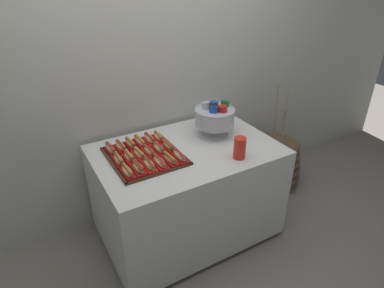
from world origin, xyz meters
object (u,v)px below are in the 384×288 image
Objects in this scene: serving_tray at (145,156)px; hot_dog_0 at (128,171)px; hot_dog_6 at (119,160)px; cup_stack at (240,148)px; hot_dog_11 at (169,146)px; hot_dog_15 at (140,142)px; hot_dog_5 at (180,156)px; punch_bowl at (215,117)px; hot_dog_8 at (140,154)px; hot_dog_16 at (150,139)px; hot_dog_3 at (160,162)px; hot_dog_12 at (111,149)px; buffet_table at (187,191)px; hot_dog_17 at (159,137)px; hot_dog_4 at (170,159)px; hot_dog_7 at (129,157)px; hot_dog_2 at (149,165)px; hot_dog_9 at (150,151)px; floor_vase at (276,163)px; hot_dog_14 at (131,144)px; hot_dog_10 at (159,148)px; hot_dog_13 at (121,147)px; hot_dog_1 at (139,168)px.

serving_tray is 3.21× the size of hot_dog_0.
cup_stack is (0.75, -0.34, 0.04)m from hot_dog_6.
hot_dog_15 is (-0.15, 0.16, -0.00)m from hot_dog_11.
hot_dog_5 is 0.48m from punch_bowl.
hot_dog_8 is at bearing 144.28° from hot_dog_5.
hot_dog_8 reaches higher than serving_tray.
hot_dog_15 is 1.10× the size of hot_dog_16.
hot_dog_3 is 0.55m from cup_stack.
hot_dog_12 is (-0.23, 0.33, 0.00)m from hot_dog_3.
serving_tray reaches higher than buffet_table.
hot_dog_15 is at bearing 114.98° from hot_dog_5.
hot_dog_8 is at bearing 150.74° from cup_stack.
serving_tray is 0.25m from hot_dog_17.
hot_dog_4 is 1.08× the size of hot_dog_7.
hot_dog_2 is at bearing -179.46° from hot_dog_3.
buffet_table is 8.08× the size of hot_dog_16.
hot_dog_8 is 0.53× the size of punch_bowl.
hot_dog_7 is 0.22m from hot_dog_15.
punch_bowl reaches higher than hot_dog_9.
hot_dog_14 is at bearing 178.32° from floor_vase.
hot_dog_16 is (0.30, 0.00, -0.00)m from hot_dog_12.
hot_dog_11 is 0.91× the size of hot_dog_15.
hot_dog_14 is 0.15m from hot_dog_16.
hot_dog_10 is 0.18m from hot_dog_15.
buffet_table is at bearing -7.79° from hot_dog_8.
hot_dog_7 is (-1.53, -0.12, 0.59)m from floor_vase.
hot_dog_7 is at bearing -179.46° from hot_dog_9.
serving_tray is 0.25m from hot_dog_0.
hot_dog_5 is at bearing -40.81° from serving_tray.
hot_dog_13 is at bearing 178.42° from floor_vase.
hot_dog_4 is 0.34m from hot_dog_6.
hot_dog_0 is 0.36m from hot_dog_14.
punch_bowl reaches higher than hot_dog_16.
hot_dog_13 is (-0.30, 0.33, -0.00)m from hot_dog_5.
hot_dog_12 reaches higher than hot_dog_17.
hot_dog_6 is 0.34m from hot_dog_16.
punch_bowl is (0.72, 0.05, 0.12)m from hot_dog_7.
hot_dog_1 is 0.18m from hot_dog_8.
buffet_table is 7.90× the size of hot_dog_4.
hot_dog_9 is (0.04, 0.00, 0.03)m from serving_tray.
hot_dog_10 is 0.08m from hot_dog_11.
hot_dog_0 is at bearing -89.46° from hot_dog_6.
hot_dog_7 is at bearing 144.28° from hot_dog_4.
hot_dog_16 is (-0.00, 0.16, -0.00)m from hot_dog_10.
hot_dog_6 is (-0.49, 0.05, 0.41)m from buffet_table.
hot_dog_12 is (-0.08, 0.33, -0.00)m from hot_dog_1.
hot_dog_10 is (-0.00, 0.16, 0.00)m from hot_dog_4.
hot_dog_7 is 0.98× the size of hot_dog_12.
punch_bowl is 0.39m from cup_stack.
cup_stack is (0.38, -0.34, 0.04)m from hot_dog_11.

